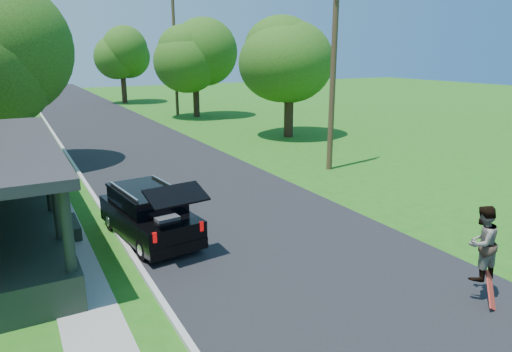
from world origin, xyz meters
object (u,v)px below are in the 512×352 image
black_suv (149,214)px  utility_pole_near (334,57)px  tree_right_near (289,49)px  skateboarder (481,243)px

black_suv → utility_pole_near: utility_pole_near is taller
black_suv → utility_pole_near: (10.20, 4.33, 4.55)m
utility_pole_near → black_suv: bearing=-174.4°
tree_right_near → utility_pole_near: (-2.97, -8.56, -0.42)m
black_suv → tree_right_near: bearing=37.5°
black_suv → skateboarder: size_ratio=2.65×
skateboarder → utility_pole_near: (4.50, 11.51, 3.95)m
black_suv → utility_pole_near: bearing=16.1°
black_suv → skateboarder: bearing=-58.4°
skateboarder → black_suv: bearing=-55.6°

